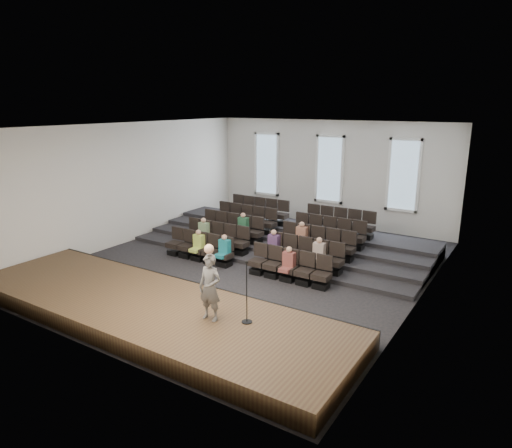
{
  "coord_description": "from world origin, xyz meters",
  "views": [
    {
      "loc": [
        8.68,
        -13.22,
        5.77
      ],
      "look_at": [
        -0.05,
        0.5,
        1.44
      ],
      "focal_mm": 32.0,
      "sensor_mm": 36.0,
      "label": 1
    }
  ],
  "objects": [
    {
      "name": "stage",
      "position": [
        0.0,
        -5.1,
        0.25
      ],
      "size": [
        11.8,
        3.6,
        0.5
      ],
      "primitive_type": "cube",
      "color": "#46341E",
      "rests_on": "ground"
    },
    {
      "name": "windows",
      "position": [
        0.0,
        6.95,
        2.7
      ],
      "size": [
        8.44,
        0.1,
        3.24
      ],
      "color": "white",
      "rests_on": "wall_back"
    },
    {
      "name": "ground",
      "position": [
        0.0,
        0.0,
        0.0
      ],
      "size": [
        14.0,
        14.0,
        0.0
      ],
      "primitive_type": "plane",
      "color": "black",
      "rests_on": "ground"
    },
    {
      "name": "audience",
      "position": [
        0.0,
        0.32,
        0.81
      ],
      "size": [
        5.45,
        2.64,
        1.1
      ],
      "color": "#B1C950",
      "rests_on": "seating_rows"
    },
    {
      "name": "wall_left",
      "position": [
        -6.02,
        0.0,
        2.5
      ],
      "size": [
        0.04,
        14.0,
        5.0
      ],
      "primitive_type": "cube",
      "color": "silver",
      "rests_on": "ground"
    },
    {
      "name": "wall_right",
      "position": [
        6.02,
        0.0,
        2.5
      ],
      "size": [
        0.04,
        14.0,
        5.0
      ],
      "primitive_type": "cube",
      "color": "silver",
      "rests_on": "ground"
    },
    {
      "name": "ceiling",
      "position": [
        0.0,
        0.0,
        5.01
      ],
      "size": [
        12.0,
        14.0,
        0.02
      ],
      "primitive_type": "cube",
      "color": "white",
      "rests_on": "ground"
    },
    {
      "name": "wall_front",
      "position": [
        0.0,
        -7.02,
        2.5
      ],
      "size": [
        12.0,
        0.04,
        5.0
      ],
      "primitive_type": "cube",
      "color": "silver",
      "rests_on": "ground"
    },
    {
      "name": "risers",
      "position": [
        0.0,
        3.17,
        0.2
      ],
      "size": [
        11.8,
        4.8,
        0.6
      ],
      "color": "black",
      "rests_on": "ground"
    },
    {
      "name": "stage_lip",
      "position": [
        0.0,
        -3.33,
        0.25
      ],
      "size": [
        11.8,
        0.06,
        0.52
      ],
      "primitive_type": "cube",
      "color": "black",
      "rests_on": "ground"
    },
    {
      "name": "seating_rows",
      "position": [
        -0.0,
        1.54,
        0.68
      ],
      "size": [
        6.8,
        4.7,
        1.67
      ],
      "color": "black",
      "rests_on": "ground"
    },
    {
      "name": "speaker",
      "position": [
        2.1,
        -5.0,
        1.35
      ],
      "size": [
        0.64,
        0.43,
        1.71
      ],
      "primitive_type": "imported",
      "rotation": [
        0.0,
        0.0,
        0.04
      ],
      "color": "#595754",
      "rests_on": "stage"
    },
    {
      "name": "wall_back",
      "position": [
        0.0,
        7.02,
        2.5
      ],
      "size": [
        12.0,
        0.04,
        5.0
      ],
      "primitive_type": "cube",
      "color": "silver",
      "rests_on": "ground"
    },
    {
      "name": "mic_stand",
      "position": [
        2.96,
        -4.65,
        0.98
      ],
      "size": [
        0.27,
        0.27,
        1.61
      ],
      "color": "black",
      "rests_on": "stage"
    }
  ]
}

